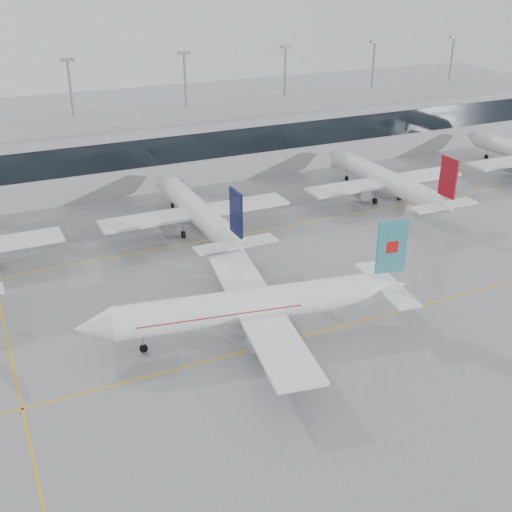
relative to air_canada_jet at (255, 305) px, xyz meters
name	(u,v)px	position (x,y,z in m)	size (l,w,h in m)	color
ground	(301,337)	(4.57, -2.56, -3.88)	(320.00, 320.00, 0.00)	gray
taxi_line_main	(301,337)	(4.57, -2.56, -3.87)	(120.00, 0.25, 0.01)	#EEA411
taxi_line_north	(205,241)	(4.57, 27.44, -3.87)	(120.00, 0.25, 0.01)	#EEA411
taxi_line_cross	(6,333)	(-25.43, 12.44, -3.87)	(0.25, 60.00, 0.01)	#EEA411
terminal	(143,150)	(4.57, 59.44, 2.12)	(180.00, 15.00, 12.00)	#9D9DA1
terminal_glass	(154,152)	(4.57, 51.89, 3.62)	(180.00, 0.20, 5.00)	black
terminal_roof	(141,117)	(4.57, 59.44, 8.32)	(182.00, 16.00, 0.40)	gray
light_masts	(132,105)	(4.57, 65.44, 9.47)	(156.40, 1.00, 22.60)	gray
air_canada_jet	(255,305)	(0.00, 0.00, 0.00)	(38.11, 31.17, 12.16)	white
parked_jet_c	(196,210)	(4.57, 31.12, -0.17)	(29.64, 36.96, 11.72)	silver
parked_jet_d	(385,180)	(39.57, 31.12, -0.17)	(29.64, 36.96, 11.72)	silver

